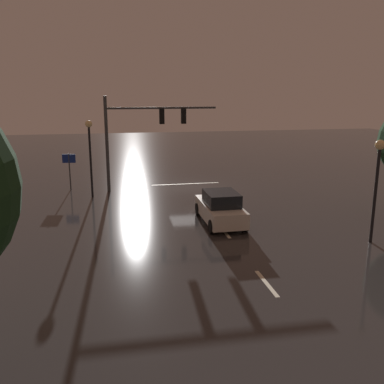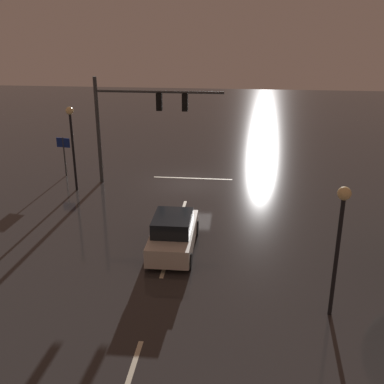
{
  "view_description": "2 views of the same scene",
  "coord_description": "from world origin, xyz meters",
  "px_view_note": "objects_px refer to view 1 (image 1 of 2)",
  "views": [
    {
      "loc": [
        5.32,
        29.61,
        6.84
      ],
      "look_at": [
        0.73,
        5.39,
        0.93
      ],
      "focal_mm": 40.33,
      "sensor_mm": 36.0,
      "label": 1
    },
    {
      "loc": [
        -2.88,
        26.8,
        9.67
      ],
      "look_at": [
        -0.53,
        4.51,
        1.17
      ],
      "focal_mm": 43.62,
      "sensor_mm": 36.0,
      "label": 2
    }
  ],
  "objects_px": {
    "route_sign": "(69,164)",
    "street_lamp_left_kerb": "(378,171)",
    "car_approaching": "(221,208)",
    "traffic_signal_assembly": "(143,126)",
    "street_lamp_right_kerb": "(90,144)"
  },
  "relations": [
    {
      "from": "route_sign",
      "to": "street_lamp_left_kerb",
      "type": "bearing_deg",
      "value": 136.76
    },
    {
      "from": "car_approaching",
      "to": "route_sign",
      "type": "bearing_deg",
      "value": -48.46
    },
    {
      "from": "car_approaching",
      "to": "street_lamp_left_kerb",
      "type": "distance_m",
      "value": 7.72
    },
    {
      "from": "traffic_signal_assembly",
      "to": "route_sign",
      "type": "bearing_deg",
      "value": -9.92
    },
    {
      "from": "street_lamp_left_kerb",
      "to": "street_lamp_right_kerb",
      "type": "bearing_deg",
      "value": -40.66
    },
    {
      "from": "traffic_signal_assembly",
      "to": "street_lamp_left_kerb",
      "type": "height_order",
      "value": "traffic_signal_assembly"
    },
    {
      "from": "street_lamp_right_kerb",
      "to": "car_approaching",
      "type": "bearing_deg",
      "value": 134.48
    },
    {
      "from": "car_approaching",
      "to": "street_lamp_left_kerb",
      "type": "bearing_deg",
      "value": 145.77
    },
    {
      "from": "street_lamp_right_kerb",
      "to": "traffic_signal_assembly",
      "type": "bearing_deg",
      "value": -155.0
    },
    {
      "from": "traffic_signal_assembly",
      "to": "street_lamp_right_kerb",
      "type": "relative_size",
      "value": 1.54
    },
    {
      "from": "car_approaching",
      "to": "route_sign",
      "type": "height_order",
      "value": "route_sign"
    },
    {
      "from": "street_lamp_left_kerb",
      "to": "street_lamp_right_kerb",
      "type": "relative_size",
      "value": 0.95
    },
    {
      "from": "traffic_signal_assembly",
      "to": "street_lamp_right_kerb",
      "type": "height_order",
      "value": "traffic_signal_assembly"
    },
    {
      "from": "street_lamp_left_kerb",
      "to": "route_sign",
      "type": "bearing_deg",
      "value": -43.24
    },
    {
      "from": "traffic_signal_assembly",
      "to": "street_lamp_left_kerb",
      "type": "relative_size",
      "value": 1.62
    }
  ]
}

